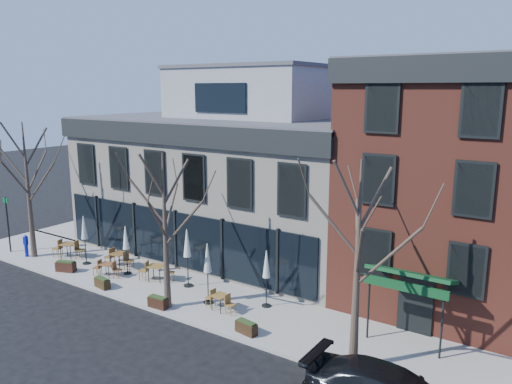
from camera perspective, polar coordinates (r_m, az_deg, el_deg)
The scene contains 24 objects.
ground at distance 28.22m, azimuth -8.91°, elevation -8.94°, with size 120.00×120.00×0.00m, color black.
sidewalk_front at distance 24.69m, azimuth -6.71°, elevation -11.79°, with size 33.50×4.70×0.15m, color gray.
sidewalk_side at distance 39.95m, azimuth -14.94°, elevation -2.91°, with size 4.50×12.00×0.15m, color gray.
corner_building at distance 30.71m, azimuth -2.65°, elevation 2.02°, with size 18.39×10.39×11.10m.
red_brick_building at distance 25.10m, azimuth 21.63°, elevation 1.13°, with size 8.20×11.78×11.18m.
tree_corner at distance 31.59m, azimuth -24.59°, elevation 0.36°, with size 3.93×3.98×7.92m.
tree_mid at distance 22.38m, azimuth -10.33°, elevation -4.28°, with size 3.50×3.55×7.04m.
tree_right at distance 17.50m, azimuth 11.53°, elevation -8.11°, with size 3.72×3.77×7.48m.
sign_pole at distance 33.60m, azimuth -26.51°, elevation -2.99°, with size 0.50×0.10×3.40m.
call_box at distance 32.53m, azimuth -24.80°, elevation -5.51°, with size 0.27×0.27×1.34m.
cafe_set_0 at distance 31.42m, azimuth -20.63°, elevation -6.08°, with size 2.04×1.19×1.05m.
cafe_set_1 at distance 28.86m, azimuth -15.38°, elevation -7.33°, with size 1.97×0.83×1.02m.
cafe_set_2 at distance 27.75m, azimuth -16.65°, elevation -8.36°, with size 1.69×0.87×0.87m.
cafe_set_3 at distance 26.53m, azimuth -11.31°, elevation -8.86°, with size 1.94×1.16×1.00m.
cafe_set_4 at distance 22.87m, azimuth -4.10°, elevation -12.28°, with size 1.68×0.72×0.87m.
umbrella_0 at distance 29.59m, azimuth -19.05°, elevation -4.15°, with size 0.45×0.45×2.80m.
umbrella_1 at distance 27.40m, azimuth -14.66°, elevation -5.38°, with size 0.42×0.42×2.64m.
umbrella_2 at distance 25.04m, azimuth -7.88°, elevation -6.15°, with size 0.48×0.48×2.98m.
umbrella_3 at distance 23.04m, azimuth -5.57°, elevation -7.88°, with size 0.46×0.46×2.88m.
umbrella_4 at distance 22.64m, azimuth 1.20°, elevation -8.59°, with size 0.43×0.43×2.66m.
planter_0 at distance 29.25m, azimuth -20.91°, elevation -7.92°, with size 1.14×0.77×0.59m.
planter_1 at distance 26.40m, azimuth -17.17°, elevation -9.87°, with size 0.98×0.50×0.52m.
planter_2 at distance 23.55m, azimuth -11.13°, elevation -12.24°, with size 0.97×0.44×0.53m.
planter_3 at distance 20.93m, azimuth -1.11°, elevation -15.20°, with size 0.99×0.51×0.53m.
Camera 1 is at (18.15, -19.21, 9.88)m, focal length 35.00 mm.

